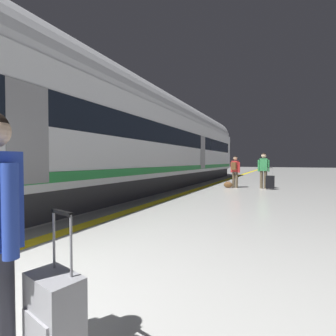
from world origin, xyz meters
name	(u,v)px	position (x,y,z in m)	size (l,w,h in m)	color
safety_line_strip	(191,191)	(-0.54, 10.00, 0.00)	(0.36, 80.00, 0.01)	yellow
tactile_edge_band	(183,191)	(-0.93, 10.00, 0.00)	(0.75, 80.00, 0.01)	slate
high_speed_train	(122,133)	(-2.78, 7.86, 2.50)	(2.94, 33.68, 4.97)	#38383D
rolling_suitcase_foreground	(54,322)	(1.99, 0.46, 0.36)	(0.42, 0.31, 1.04)	#9E9EA3
passenger_near	(235,169)	(1.00, 12.35, 0.96)	(0.49, 0.37, 1.62)	brown
duffel_bag_near	(228,185)	(0.68, 12.19, 0.15)	(0.44, 0.26, 0.36)	brown
passenger_mid	(264,168)	(2.34, 12.58, 1.02)	(0.55, 0.23, 1.76)	brown
suitcase_mid	(270,182)	(2.66, 12.30, 0.36)	(0.40, 0.26, 1.05)	black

